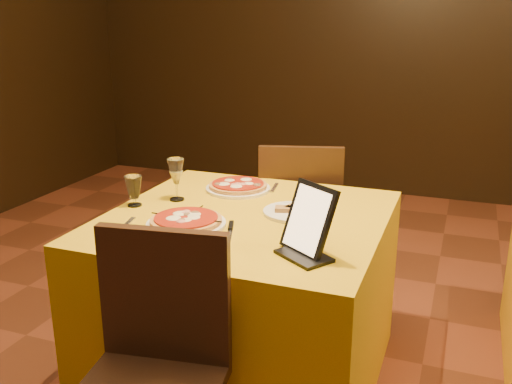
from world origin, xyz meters
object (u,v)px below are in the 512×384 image
(pizza_far, at_px, (238,187))
(water_glass, at_px, (134,191))
(chair_main_far, at_px, (300,221))
(tablet, at_px, (309,219))
(main_table, at_px, (247,298))
(wine_glass, at_px, (176,179))
(pizza_near, at_px, (186,222))

(pizza_far, height_order, water_glass, water_glass)
(chair_main_far, height_order, tablet, tablet)
(main_table, xyz_separation_m, tablet, (0.34, -0.28, 0.49))
(chair_main_far, distance_m, wine_glass, 0.89)
(pizza_near, distance_m, tablet, 0.53)
(chair_main_far, distance_m, water_glass, 1.04)
(tablet, bearing_deg, main_table, 175.05)
(pizza_far, bearing_deg, wine_glass, -129.93)
(pizza_near, relative_size, water_glass, 2.36)
(wine_glass, relative_size, tablet, 0.78)
(wine_glass, bearing_deg, chair_main_far, 63.34)
(water_glass, bearing_deg, main_table, 6.25)
(main_table, xyz_separation_m, wine_glass, (-0.36, 0.08, 0.47))
(main_table, xyz_separation_m, pizza_near, (-0.17, -0.19, 0.39))
(chair_main_far, bearing_deg, tablet, 91.78)
(pizza_near, bearing_deg, pizza_far, 88.99)
(pizza_far, distance_m, tablet, 0.78)
(wine_glass, distance_m, tablet, 0.78)
(pizza_near, relative_size, tablet, 1.26)
(pizza_near, distance_m, water_glass, 0.35)
(chair_main_far, bearing_deg, main_table, 74.35)
(main_table, xyz_separation_m, chair_main_far, (0.00, 0.79, 0.08))
(chair_main_far, height_order, wine_glass, wine_glass)
(chair_main_far, relative_size, pizza_near, 2.97)
(main_table, relative_size, tablet, 4.51)
(wine_glass, xyz_separation_m, tablet, (0.69, -0.36, 0.03))
(chair_main_far, distance_m, pizza_far, 0.60)
(main_table, distance_m, chair_main_far, 0.80)
(main_table, bearing_deg, water_glass, -173.75)
(pizza_far, distance_m, water_glass, 0.49)
(pizza_far, distance_m, wine_glass, 0.31)
(wine_glass, xyz_separation_m, water_glass, (-0.13, -0.13, -0.03))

